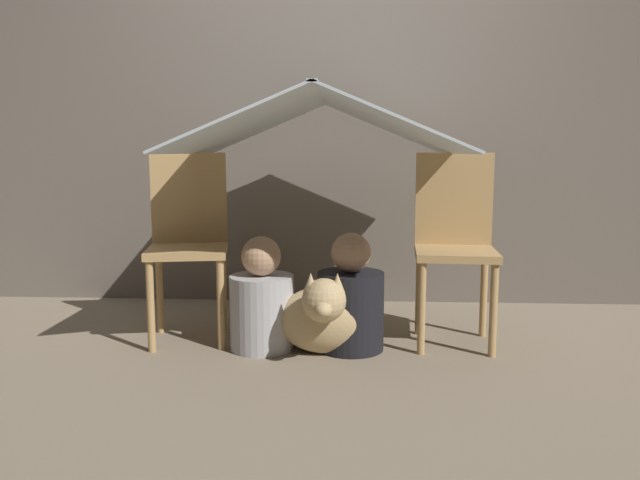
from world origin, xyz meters
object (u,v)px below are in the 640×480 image
Objects in this scene: chair_right at (455,239)px; person_second at (351,302)px; chair_left at (188,237)px; dog at (325,316)px; person_front at (262,303)px.

person_second is at bearing -158.00° from chair_right.
chair_left is 2.04× the size of dog.
chair_left is at bearing 168.61° from person_second.
person_front is 0.97× the size of person_second.
chair_right is 0.74m from dog.
person_front is at bearing -177.84° from person_second.
chair_left is 0.87m from person_second.
chair_left is 1.31m from chair_right.
chair_right reaches higher than dog.
chair_right is at bearing -9.99° from chair_left.
chair_left and chair_right have the same top height.
person_second is (-0.50, -0.16, -0.28)m from chair_right.
chair_right is 1.72× the size of person_front.
person_second is at bearing 41.58° from dog.
person_front reaches higher than dog.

